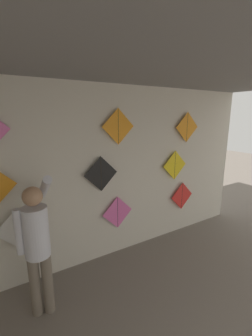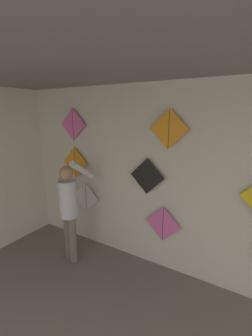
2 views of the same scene
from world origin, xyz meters
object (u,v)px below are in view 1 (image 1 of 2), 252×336
kite_4 (101,174)px  kite_7 (118,127)px  kite_0 (18,229)px  kite_5 (175,165)px  kite_1 (118,212)px  kite_8 (187,127)px  kite_2 (182,196)px  shopkeeper (37,241)px

kite_4 → kite_7: bearing=0.0°
kite_0 → kite_5: kite_5 is taller
kite_4 → kite_5: 1.52m
kite_1 → kite_5: size_ratio=1.00×
kite_1 → kite_8: 2.02m
kite_4 → kite_8: 1.89m
kite_1 → kite_2: size_ratio=1.00×
kite_7 → kite_8: 1.47m
kite_4 → kite_8: size_ratio=1.00×
kite_8 → shopkeeper: bearing=-168.9°
kite_0 → kite_4: size_ratio=1.00×
kite_2 → kite_5: bearing=180.0°
kite_7 → kite_1: bearing=180.0°
kite_7 → kite_0: bearing=180.0°
kite_5 → kite_8: 0.74m
shopkeeper → kite_0: (-0.14, 0.56, -0.08)m
kite_1 → kite_2: 1.47m
kite_1 → kite_7: kite_7 is taller
kite_0 → kite_2: kite_0 is taller
shopkeeper → kite_0: 0.59m
kite_0 → kite_1: bearing=0.0°
shopkeeper → kite_2: bearing=24.9°
kite_1 → kite_8: (1.50, 0.00, 1.35)m
kite_2 → kite_8: bearing=0.0°
shopkeeper → kite_8: kite_8 is taller
kite_4 → kite_1: bearing=0.0°
kite_0 → kite_1: (1.50, 0.00, -0.12)m
kite_7 → kite_4: bearing=180.0°
kite_1 → kite_2: (1.47, 0.00, 0.00)m
kite_1 → kite_5: 1.40m
kite_1 → kite_4: bearing=180.0°
kite_2 → kite_8: kite_8 is taller
kite_0 → kite_8: 3.24m
kite_1 → kite_5: kite_5 is taller
kite_0 → kite_2: (2.98, 0.00, -0.12)m
kite_0 → kite_8: kite_8 is taller
shopkeeper → kite_4: (1.08, 0.56, 0.50)m
kite_0 → kite_2: 2.98m
shopkeeper → kite_5: (2.60, 0.56, 0.46)m
shopkeeper → kite_0: size_ratio=3.09×
shopkeeper → kite_1: 1.48m
kite_2 → kite_7: kite_7 is taller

